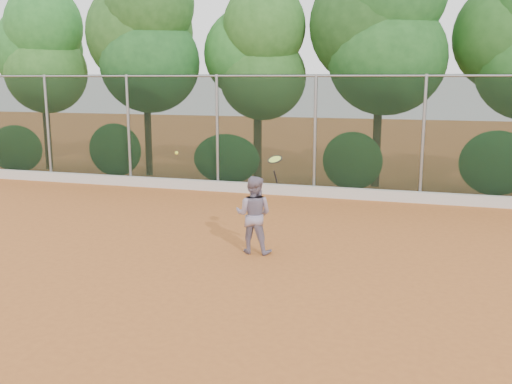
# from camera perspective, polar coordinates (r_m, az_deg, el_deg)

# --- Properties ---
(ground) EXTENTS (80.00, 80.00, 0.00)m
(ground) POSITION_cam_1_polar(r_m,az_deg,el_deg) (10.31, -1.59, -7.89)
(ground) COLOR #B16129
(ground) RESTS_ON ground
(concrete_curb) EXTENTS (24.00, 0.20, 0.30)m
(concrete_curb) POSITION_cam_1_polar(r_m,az_deg,el_deg) (16.67, 5.69, 0.07)
(concrete_curb) COLOR beige
(concrete_curb) RESTS_ON ground
(tennis_player) EXTENTS (0.75, 0.58, 1.53)m
(tennis_player) POSITION_cam_1_polar(r_m,az_deg,el_deg) (11.16, -0.24, -2.28)
(tennis_player) COLOR gray
(tennis_player) RESTS_ON ground
(chainlink_fence) EXTENTS (24.09, 0.09, 3.50)m
(chainlink_fence) POSITION_cam_1_polar(r_m,az_deg,el_deg) (16.60, 5.92, 5.98)
(chainlink_fence) COLOR black
(chainlink_fence) RESTS_ON ground
(foliage_backdrop) EXTENTS (23.70, 3.63, 7.55)m
(foliage_backdrop) POSITION_cam_1_polar(r_m,az_deg,el_deg) (18.60, 5.55, 14.40)
(foliage_backdrop) COLOR #432E19
(foliage_backdrop) RESTS_ON ground
(tennis_racket) EXTENTS (0.35, 0.34, 0.56)m
(tennis_racket) POSITION_cam_1_polar(r_m,az_deg,el_deg) (10.77, 1.91, 3.08)
(tennis_racket) COLOR black
(tennis_racket) RESTS_ON ground
(tennis_ball_in_flight) EXTENTS (0.07, 0.07, 0.07)m
(tennis_ball_in_flight) POSITION_cam_1_polar(r_m,az_deg,el_deg) (11.31, -7.95, 3.89)
(tennis_ball_in_flight) COLOR #EBF638
(tennis_ball_in_flight) RESTS_ON ground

